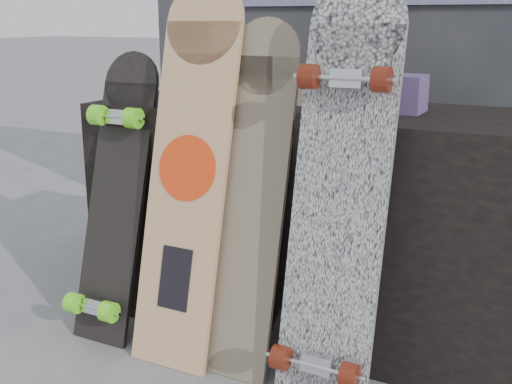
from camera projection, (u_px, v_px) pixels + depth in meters
The scene contains 9 objects.
vendor_table at pixel (316, 218), 2.31m from camera, with size 1.60×0.60×0.80m, color black.
booth at pixel (392, 17), 2.85m from camera, with size 2.40×0.22×2.20m.
merch_box_purple at pixel (213, 87), 2.36m from camera, with size 0.18×0.12×0.10m, color #3D3062.
merch_box_small at pixel (402, 94), 2.07m from camera, with size 0.14×0.14×0.12m, color #3D3062.
merch_box_flat at pixel (310, 96), 2.26m from camera, with size 0.22×0.10×0.06m, color #D1B78C.
longboard_geisha at pixel (189, 163), 2.06m from camera, with size 0.28×0.33×1.23m.
longboard_celtic at pixel (250, 187), 2.00m from camera, with size 0.24×0.29×1.10m.
longboard_cascadia at pixel (340, 190), 1.78m from camera, with size 0.28×0.33×1.22m.
skateboard_dark at pixel (115, 192), 2.23m from camera, with size 0.22×0.35×0.99m.
Camera 1 is at (0.82, -1.55, 1.10)m, focal length 45.00 mm.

